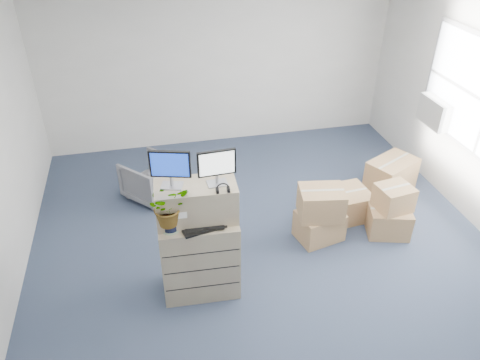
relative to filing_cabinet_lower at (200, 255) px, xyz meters
The scene contains 17 objects.
ground 1.05m from the filing_cabinet_lower, ahead, with size 7.00×7.00×0.00m, color #2A364C.
wall_back 3.88m from the filing_cabinet_lower, 76.12° to the left, with size 6.00×0.02×2.80m, color beige.
ac_unit 4.14m from the filing_cabinet_lower, 22.41° to the left, with size 0.24×0.60×0.40m, color silver.
filing_cabinet_lower is the anchor object (origin of this frame).
filing_cabinet_upper 0.71m from the filing_cabinet_lower, 87.11° to the left, with size 0.86×0.43×0.43m, color #9D876C.
monitor_left 1.19m from the filing_cabinet_lower, 162.72° to the left, with size 0.41×0.21×0.41m.
monitor_right 1.17m from the filing_cabinet_lower, ahead, with size 0.40×0.16×0.39m.
headphones 1.01m from the filing_cabinet_lower, 28.36° to the right, with size 0.14×0.14×0.02m, color black.
keyboard 0.53m from the filing_cabinet_lower, 73.56° to the right, with size 0.46×0.19×0.02m, color black.
mouse 0.60m from the filing_cabinet_lower, 25.52° to the right, with size 0.09×0.05×0.03m, color silver.
water_bottle 0.63m from the filing_cabinet_lower, 52.90° to the left, with size 0.07×0.07×0.24m, color gray.
phone_dock 0.55m from the filing_cabinet_lower, 129.00° to the left, with size 0.06×0.05×0.12m.
external_drive 0.66m from the filing_cabinet_lower, 15.69° to the left, with size 0.17×0.13×0.05m, color black.
tissue_box 0.67m from the filing_cabinet_lower, ahead, with size 0.25×0.12×0.09m, color #3C9ACD.
potted_plant 0.81m from the filing_cabinet_lower, 162.90° to the right, with size 0.52×0.55×0.44m.
office_chair 2.11m from the filing_cabinet_lower, 102.40° to the left, with size 0.67×0.63×0.69m, color slate.
cardboard_boxes 2.56m from the filing_cabinet_lower, 19.59° to the left, with size 2.25×1.61×0.79m.
Camera 1 is at (-1.33, -4.15, 4.09)m, focal length 35.00 mm.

